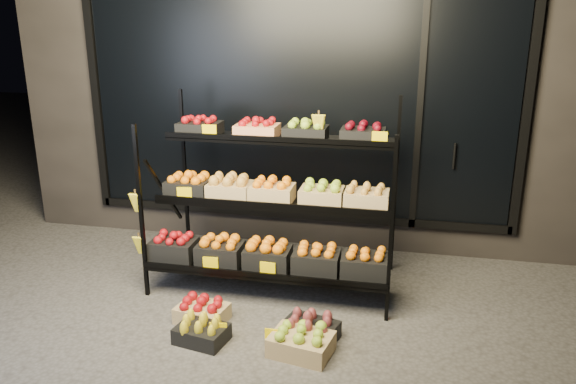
% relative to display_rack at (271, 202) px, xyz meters
% --- Properties ---
extents(ground, '(24.00, 24.00, 0.00)m').
position_rel_display_rack_xyz_m(ground, '(0.01, -0.60, -0.79)').
color(ground, '#514F4C').
rests_on(ground, ground).
extents(building, '(6.00, 2.08, 3.50)m').
position_rel_display_rack_xyz_m(building, '(0.01, 1.99, 0.96)').
color(building, '#2D2826').
rests_on(building, ground).
extents(display_rack, '(2.18, 1.02, 1.66)m').
position_rel_display_rack_xyz_m(display_rack, '(0.00, 0.00, 0.00)').
color(display_rack, black).
rests_on(display_rack, ground).
extents(tag_floor_a, '(0.13, 0.01, 0.12)m').
position_rel_display_rack_xyz_m(tag_floor_a, '(-0.17, -1.00, -0.73)').
color(tag_floor_a, '#EDC800').
rests_on(tag_floor_a, ground).
extents(tag_floor_b, '(0.13, 0.01, 0.12)m').
position_rel_display_rack_xyz_m(tag_floor_b, '(0.25, -1.00, -0.73)').
color(tag_floor_b, '#EDC800').
rests_on(tag_floor_b, ground).
extents(floor_crate_left, '(0.43, 0.34, 0.20)m').
position_rel_display_rack_xyz_m(floor_crate_left, '(-0.39, -0.74, -0.69)').
color(floor_crate_left, tan).
rests_on(floor_crate_left, ground).
extents(floor_crate_midleft, '(0.41, 0.33, 0.19)m').
position_rel_display_rack_xyz_m(floor_crate_midleft, '(-0.29, -1.02, -0.70)').
color(floor_crate_midleft, black).
rests_on(floor_crate_midleft, ground).
extents(floor_crate_midright, '(0.48, 0.39, 0.21)m').
position_rel_display_rack_xyz_m(floor_crate_midright, '(0.46, -1.02, -0.69)').
color(floor_crate_midright, tan).
rests_on(floor_crate_midright, ground).
extents(floor_crate_right, '(0.46, 0.39, 0.20)m').
position_rel_display_rack_xyz_m(floor_crate_right, '(0.49, -0.82, -0.69)').
color(floor_crate_right, black).
rests_on(floor_crate_right, ground).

